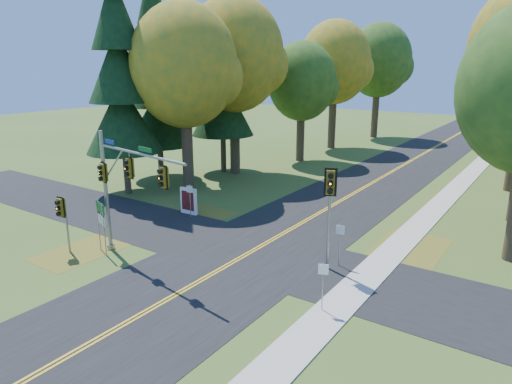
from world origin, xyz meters
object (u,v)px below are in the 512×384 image
Objects in this scene: east_signal_pole at (330,194)px; info_kiosk at (189,201)px; route_sign_cluster at (101,217)px; traffic_mast at (121,181)px.

east_signal_pole is 12.07m from info_kiosk.
east_signal_pole reaches higher than route_sign_cluster.
traffic_mast is 2.45× the size of route_sign_cluster.
east_signal_pole is 11.83m from route_sign_cluster.
traffic_mast is at bearing 28.85° from route_sign_cluster.
route_sign_cluster is at bearing -162.28° from traffic_mast.
east_signal_pole is at bearing 35.53° from traffic_mast.
east_signal_pole is (9.08, 4.52, -0.27)m from traffic_mast.
info_kiosk is (-2.31, 7.16, -3.24)m from traffic_mast.
traffic_mast reaches higher than east_signal_pole.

